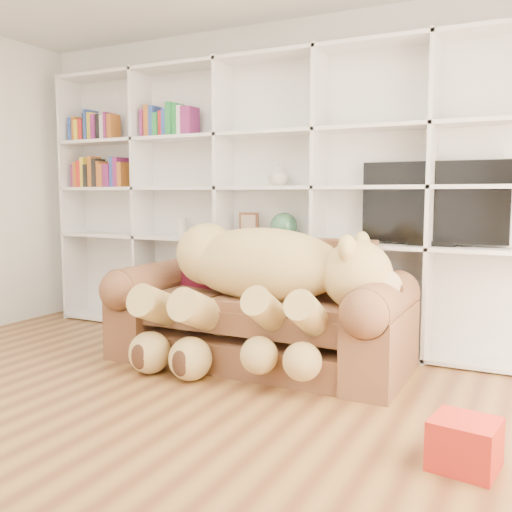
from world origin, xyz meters
The scene contains 14 objects.
floor centered at (0.00, 0.00, 0.00)m, with size 5.00×5.00×0.00m, color brown.
wall_back centered at (0.00, 2.50, 1.35)m, with size 5.00×0.02×2.70m, color white.
bookshelf centered at (-0.24, 2.36, 1.31)m, with size 4.43×0.35×2.40m.
sofa centered at (0.22, 1.68, 0.34)m, with size 2.17×0.94×0.91m.
teddy_bear centered at (0.30, 1.50, 0.65)m, with size 1.78×0.93×1.03m.
throw_pillow centered at (-0.35, 1.83, 0.67)m, with size 0.41×0.13×0.41m, color #540E21.
gift_box centered at (1.79, 0.62, 0.12)m, with size 0.29×0.27×0.23m, color red.
tv centered at (1.33, 2.35, 1.17)m, with size 1.06×0.18×0.62m.
picture_frame centered at (-0.20, 2.30, 0.98)m, with size 0.17×0.03×0.21m, color #532F1C.
green_vase centered at (0.13, 2.30, 0.98)m, with size 0.23×0.23×0.23m, color #326144.
figurine_tall centered at (-0.88, 2.30, 0.95)m, with size 0.08×0.08×0.17m, color beige.
figurine_short centered at (-0.89, 2.30, 0.92)m, with size 0.06×0.06×0.11m, color beige.
snow_globe centered at (-0.54, 2.30, 0.92)m, with size 0.10×0.10×0.10m, color silver.
shelf_vase centered at (0.08, 2.30, 1.41)m, with size 0.18×0.18×0.19m, color beige.
Camera 1 is at (2.07, -2.03, 1.25)m, focal length 40.00 mm.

